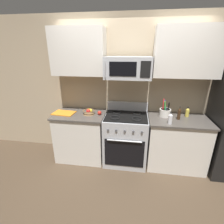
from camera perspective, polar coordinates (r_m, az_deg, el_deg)
ground_plane at (r=2.89m, az=3.41°, el=-23.68°), size 16.00×16.00×0.00m
wall_back at (r=3.19m, az=5.59°, el=7.58°), size 8.00×0.10×2.60m
counter_left at (r=3.29m, az=-10.48°, el=-8.06°), size 0.93×0.64×0.91m
range_oven at (r=3.13m, az=4.68°, el=-8.97°), size 0.76×0.68×1.09m
counter_right at (r=3.22m, az=21.06°, el=-9.83°), size 1.02×0.64×0.91m
microwave at (r=2.76m, az=5.50°, el=14.86°), size 0.74×0.44×0.34m
upper_cabinets_left at (r=3.05m, az=-11.47°, el=19.56°), size 0.92×0.34×0.78m
upper_cabinets_right at (r=2.98m, az=24.38°, el=18.21°), size 1.01×0.34×0.78m
utensil_crock at (r=3.07m, az=17.74°, el=-0.02°), size 0.20×0.20×0.31m
fruit_basket at (r=3.05m, az=-7.95°, el=0.08°), size 0.21×0.21×0.10m
apple_loose at (r=3.00m, az=-4.30°, el=-0.30°), size 0.07×0.07×0.07m
cutting_board at (r=3.19m, az=-16.18°, el=-0.33°), size 0.41×0.30×0.02m
bottle_vinegar at (r=2.77m, az=19.39°, el=-2.12°), size 0.06×0.06×0.20m
bottle_oil at (r=3.19m, az=24.44°, el=-0.06°), size 0.06×0.06×0.18m
bottle_soy at (r=2.99m, az=22.04°, el=-0.50°), size 0.05×0.05×0.23m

